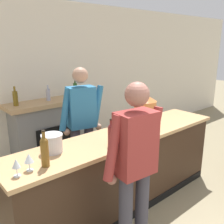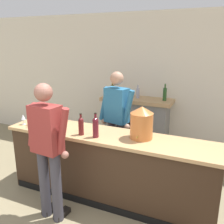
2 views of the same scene
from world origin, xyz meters
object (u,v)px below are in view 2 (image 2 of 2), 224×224
(wine_bottle_riesling_slim, at_px, (96,126))
(wine_bottle_port_short, at_px, (81,125))
(copper_dispenser, at_px, (142,122))
(wine_glass_front_left, at_px, (30,118))
(fireplace_stone, at_px, (136,125))
(ice_bucket_steel, at_px, (58,118))
(person_customer, at_px, (48,148))
(wine_bottle_merlot_tall, at_px, (37,117))
(person_bartender, at_px, (116,120))
(wine_glass_mid_counter, at_px, (23,117))

(wine_bottle_riesling_slim, bearing_deg, wine_bottle_port_short, -179.81)
(copper_dispenser, xyz_separation_m, wine_glass_front_left, (-1.68, -0.17, -0.10))
(fireplace_stone, relative_size, ice_bucket_steel, 6.63)
(person_customer, bearing_deg, copper_dispenser, 37.78)
(wine_bottle_merlot_tall, bearing_deg, person_customer, -41.59)
(person_bartender, xyz_separation_m, wine_bottle_merlot_tall, (-0.93, -0.79, 0.16))
(copper_dispenser, distance_m, wine_glass_mid_counter, 1.81)
(person_customer, bearing_deg, person_bartender, 76.05)
(person_bartender, relative_size, wine_bottle_port_short, 5.90)
(copper_dispenser, relative_size, wine_bottle_port_short, 1.43)
(person_customer, bearing_deg, fireplace_stone, 81.78)
(wine_bottle_merlot_tall, distance_m, wine_glass_mid_counter, 0.26)
(ice_bucket_steel, bearing_deg, wine_bottle_merlot_tall, -129.20)
(person_bartender, bearing_deg, wine_glass_front_left, -144.16)
(wine_bottle_port_short, bearing_deg, fireplace_stone, 84.41)
(wine_bottle_riesling_slim, distance_m, wine_glass_mid_counter, 1.24)
(fireplace_stone, xyz_separation_m, wine_glass_front_left, (-1.08, -1.78, 0.52))
(person_customer, bearing_deg, wine_bottle_port_short, 72.75)
(fireplace_stone, bearing_deg, person_customer, -98.22)
(copper_dispenser, bearing_deg, wine_glass_mid_counter, -173.68)
(person_bartender, bearing_deg, wine_bottle_port_short, -101.82)
(copper_dispenser, xyz_separation_m, wine_bottle_merlot_tall, (-1.53, -0.19, -0.06))
(wine_bottle_port_short, height_order, wine_glass_mid_counter, wine_bottle_port_short)
(person_customer, height_order, person_bartender, person_bartender)
(fireplace_stone, distance_m, person_customer, 2.39)
(copper_dispenser, distance_m, wine_bottle_port_short, 0.81)
(wine_glass_mid_counter, bearing_deg, wine_glass_front_left, 11.59)
(copper_dispenser, bearing_deg, wine_bottle_riesling_slim, -159.12)
(copper_dispenser, height_order, wine_glass_front_left, copper_dispenser)
(person_customer, relative_size, person_bartender, 1.00)
(fireplace_stone, xyz_separation_m, copper_dispenser, (0.60, -1.61, 0.62))
(ice_bucket_steel, relative_size, wine_bottle_riesling_slim, 0.66)
(wine_bottle_merlot_tall, height_order, wine_glass_front_left, wine_bottle_merlot_tall)
(wine_bottle_merlot_tall, relative_size, wine_glass_mid_counter, 2.18)
(fireplace_stone, xyz_separation_m, person_customer, (-0.34, -2.33, 0.39))
(fireplace_stone, relative_size, wine_bottle_merlot_tall, 4.23)
(wine_bottle_riesling_slim, bearing_deg, wine_bottle_merlot_tall, 178.83)
(wine_bottle_merlot_tall, bearing_deg, wine_bottle_port_short, -1.56)
(copper_dispenser, xyz_separation_m, ice_bucket_steel, (-1.34, 0.05, -0.12))
(copper_dispenser, bearing_deg, person_bartender, 135.34)
(fireplace_stone, distance_m, wine_bottle_riesling_slim, 1.90)
(wine_bottle_merlot_tall, bearing_deg, person_bartender, 40.41)
(person_bartender, bearing_deg, wine_bottle_merlot_tall, -139.59)
(person_customer, relative_size, copper_dispenser, 4.12)
(wine_bottle_port_short, xyz_separation_m, wine_glass_mid_counter, (-1.02, 0.01, -0.02))
(wine_bottle_riesling_slim, bearing_deg, wine_glass_mid_counter, 179.39)
(person_customer, relative_size, wine_bottle_port_short, 5.89)
(person_customer, relative_size, wine_bottle_merlot_tall, 5.10)
(wine_glass_front_left, bearing_deg, fireplace_stone, 58.83)
(person_customer, xyz_separation_m, wine_glass_mid_counter, (-0.86, 0.53, 0.12))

